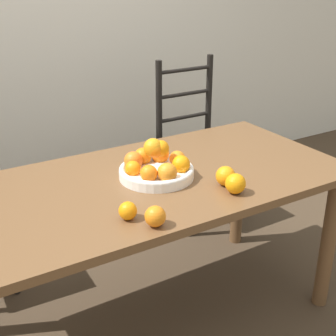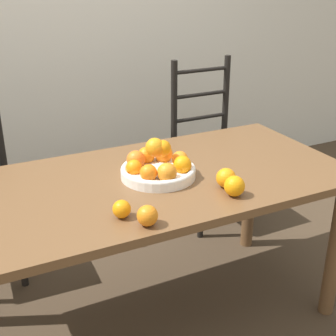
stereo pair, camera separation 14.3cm
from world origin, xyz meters
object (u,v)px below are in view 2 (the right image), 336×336
Objects in this scene: orange_loose_3 at (147,216)px; orange_loose_0 at (234,186)px; fruit_bowl at (158,166)px; orange_loose_2 at (226,178)px; chair_right at (210,146)px; orange_loose_1 at (122,209)px.

orange_loose_0 is at bearing 8.46° from orange_loose_3.
fruit_bowl is 0.29m from orange_loose_2.
orange_loose_2 is at bearing -118.62° from chair_right.
orange_loose_2 reaches higher than orange_loose_1.
chair_right is (0.53, 1.04, -0.28)m from orange_loose_0.
fruit_bowl is at bearing 122.77° from orange_loose_0.
fruit_bowl is at bearing 133.32° from orange_loose_2.
orange_loose_1 is 0.82× the size of orange_loose_2.
orange_loose_2 is 1.12m from chair_right.
orange_loose_2 is at bearing 18.76° from orange_loose_3.
orange_loose_2 is at bearing 80.86° from orange_loose_0.
orange_loose_2 is 0.08× the size of chair_right.
chair_right is at bearing 63.01° from orange_loose_0.
orange_loose_0 is at bearing -99.14° from orange_loose_2.
orange_loose_1 is 0.46m from orange_loose_2.
orange_loose_1 is 0.06× the size of chair_right.
orange_loose_3 reaches higher than orange_loose_1.
orange_loose_1 is at bearing -174.19° from orange_loose_2.
fruit_bowl is 0.34m from orange_loose_0.
orange_loose_3 is (0.06, -0.09, 0.00)m from orange_loose_1.
orange_loose_0 is 0.08m from orange_loose_2.
fruit_bowl is 0.37m from orange_loose_1.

